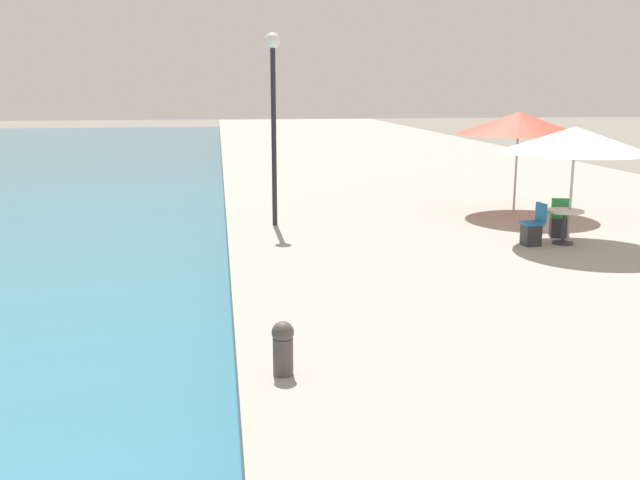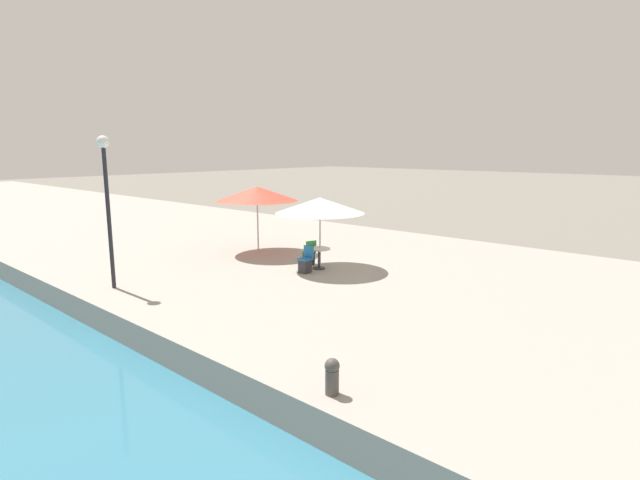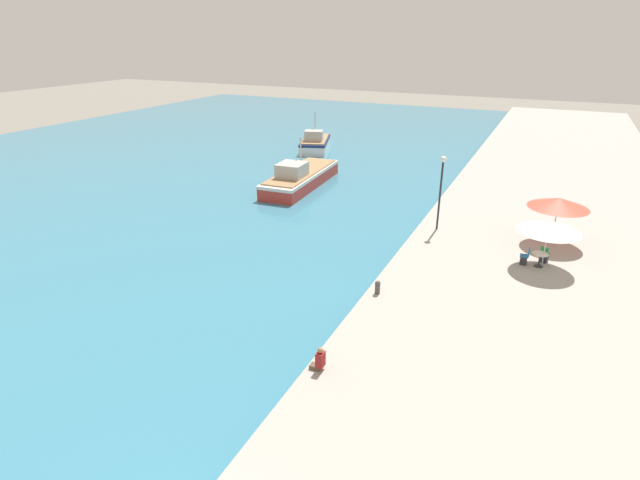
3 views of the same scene
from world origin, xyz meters
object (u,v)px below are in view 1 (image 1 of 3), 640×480
Objects in this scene: mooring_bollard at (283,346)px; lamppost at (273,97)px; cafe_table at (564,220)px; cafe_chair_left at (558,223)px; cafe_chair_right at (532,230)px; cafe_umbrella_pink at (575,140)px; cafe_umbrella_white at (519,123)px.

mooring_bollard is 0.14× the size of lamppost.
cafe_table is 0.88× the size of cafe_chair_left.
mooring_bollard is (-5.91, -6.24, 0.02)m from cafe_chair_right.
cafe_umbrella_pink reaches higher than cafe_chair_right.
mooring_bollard is (-6.85, -6.96, 0.02)m from cafe_chair_left.
cafe_umbrella_white is 0.73× the size of lamppost.
cafe_chair_right is 6.69m from lamppost.
cafe_umbrella_white reaches higher than cafe_umbrella_pink.
cafe_chair_right is 1.39× the size of mooring_bollard.
cafe_umbrella_pink is at bearing 29.51° from cafe_table.
cafe_umbrella_white is 3.64× the size of cafe_chair_left.
cafe_chair_left reaches higher than cafe_table.
cafe_chair_right reaches higher than mooring_bollard.
lamppost is at bearing 154.42° from cafe_umbrella_pink.
cafe_umbrella_white reaches higher than mooring_bollard.
cafe_umbrella_white is at bearing 84.88° from cafe_umbrella_pink.
lamppost is (-6.14, 2.94, 0.86)m from cafe_umbrella_pink.
cafe_table is 0.88× the size of cafe_chair_right.
cafe_chair_left is 9.77m from mooring_bollard.
cafe_umbrella_pink is 2.00m from cafe_chair_left.
cafe_umbrella_white is at bearing 82.63° from cafe_table.
cafe_table is 1.22× the size of mooring_bollard.
cafe_umbrella_pink is at bearing 43.16° from mooring_bollard.
cafe_table is at bearing -90.00° from cafe_chair_left.
cafe_umbrella_pink is at bearing -78.18° from cafe_chair_left.
lamppost is (-5.26, 3.07, 2.77)m from cafe_chair_right.
cafe_table is 0.18× the size of lamppost.
lamppost is at bearing 177.14° from cafe_chair_left.
cafe_umbrella_pink is 0.69× the size of lamppost.
lamppost reaches higher than cafe_chair_left.
cafe_table is at bearing -97.37° from cafe_umbrella_white.
cafe_table reaches higher than mooring_bollard.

